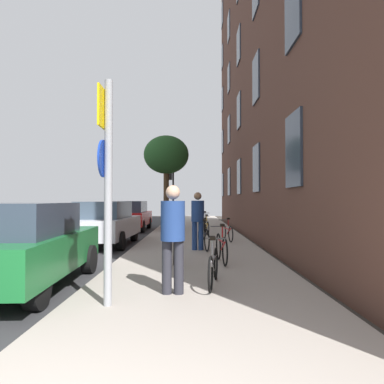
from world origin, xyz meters
TOP-DOWN VIEW (x-y plane):
  - ground_plane at (-2.40, 15.00)m, footprint 41.80×41.80m
  - road_asphalt at (-4.50, 15.00)m, footprint 7.00×38.00m
  - sidewalk at (1.10, 15.00)m, footprint 4.20×38.00m
  - sign_post at (-0.30, 3.76)m, footprint 0.16×0.60m
  - traffic_light at (-0.38, 22.27)m, footprint 0.43×0.24m
  - tree_near at (-0.43, 17.96)m, footprint 2.46×2.46m
  - bicycle_0 at (1.37, 4.99)m, footprint 0.43×1.65m
  - bicycle_1 at (1.71, 7.39)m, footprint 0.42×1.68m
  - bicycle_2 at (1.34, 9.79)m, footprint 0.46×1.67m
  - bicycle_3 at (2.33, 12.19)m, footprint 0.45×1.61m
  - bicycle_4 at (1.62, 14.59)m, footprint 0.42×1.60m
  - bicycle_5 at (1.66, 16.99)m, footprint 0.42×1.68m
  - pedestrian_0 at (0.65, 4.42)m, footprint 0.41×0.41m
  - pedestrian_1 at (0.50, 7.09)m, footprint 0.45×0.45m
  - pedestrian_2 at (1.16, 9.70)m, footprint 0.57×0.57m
  - car_0 at (-2.18, 5.20)m, footprint 1.92×4.38m
  - car_1 at (-2.22, 11.64)m, footprint 1.98×4.38m
  - car_2 at (-2.39, 18.22)m, footprint 1.85×4.49m

SIDE VIEW (x-z plane):
  - ground_plane at x=-2.40m, z-range 0.00..0.00m
  - road_asphalt at x=-4.50m, z-range 0.00..0.01m
  - sidewalk at x=1.10m, z-range 0.00..0.12m
  - bicycle_3 at x=2.33m, z-range 0.02..0.91m
  - bicycle_0 at x=1.37m, z-range 0.02..0.93m
  - bicycle_4 at x=1.62m, z-range 0.02..0.94m
  - bicycle_2 at x=1.34m, z-range 0.01..0.99m
  - bicycle_1 at x=1.71m, z-range 0.01..0.99m
  - bicycle_5 at x=1.66m, z-range 0.01..1.00m
  - car_0 at x=-2.18m, z-range 0.03..1.65m
  - car_1 at x=-2.22m, z-range 0.03..1.65m
  - car_2 at x=-2.39m, z-range 0.03..1.65m
  - pedestrian_1 at x=0.50m, z-range 0.23..1.78m
  - pedestrian_2 at x=1.16m, z-range 0.25..2.06m
  - pedestrian_0 at x=0.65m, z-range 0.25..2.06m
  - sign_post at x=-0.30m, z-range 0.38..3.76m
  - traffic_light at x=-0.38m, z-range 0.81..4.57m
  - tree_near at x=-0.43m, z-range 1.57..6.66m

